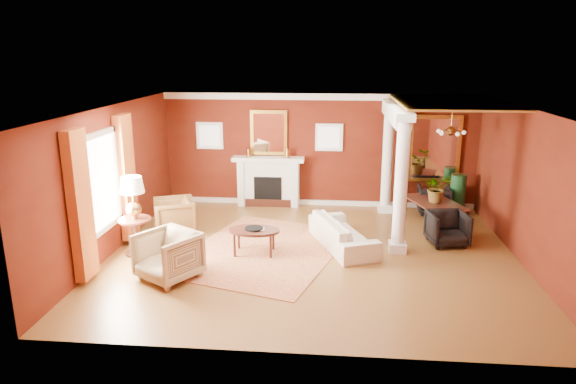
# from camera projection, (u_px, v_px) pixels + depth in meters

# --- Properties ---
(ground) EXTENTS (8.00, 8.00, 0.00)m
(ground) POSITION_uv_depth(u_px,v_px,m) (312.00, 254.00, 10.24)
(ground) COLOR brown
(ground) RESTS_ON ground
(room_shell) EXTENTS (8.04, 7.04, 2.92)m
(room_shell) POSITION_uv_depth(u_px,v_px,m) (314.00, 155.00, 9.71)
(room_shell) COLOR #571B0C
(room_shell) RESTS_ON ground
(fireplace) EXTENTS (1.85, 0.42, 1.29)m
(fireplace) POSITION_uv_depth(u_px,v_px,m) (269.00, 181.00, 13.37)
(fireplace) COLOR white
(fireplace) RESTS_ON ground
(overmantel_mirror) EXTENTS (0.95, 0.07, 1.15)m
(overmantel_mirror) POSITION_uv_depth(u_px,v_px,m) (269.00, 133.00, 13.17)
(overmantel_mirror) COLOR gold
(overmantel_mirror) RESTS_ON fireplace
(flank_window_left) EXTENTS (0.70, 0.07, 0.70)m
(flank_window_left) POSITION_uv_depth(u_px,v_px,m) (210.00, 136.00, 13.34)
(flank_window_left) COLOR white
(flank_window_left) RESTS_ON room_shell
(flank_window_right) EXTENTS (0.70, 0.07, 0.70)m
(flank_window_right) POSITION_uv_depth(u_px,v_px,m) (329.00, 137.00, 13.07)
(flank_window_right) COLOR white
(flank_window_right) RESTS_ON room_shell
(left_window) EXTENTS (0.21, 2.55, 2.60)m
(left_window) POSITION_uv_depth(u_px,v_px,m) (105.00, 189.00, 9.63)
(left_window) COLOR white
(left_window) RESTS_ON room_shell
(column_front) EXTENTS (0.36, 0.36, 2.80)m
(column_front) POSITION_uv_depth(u_px,v_px,m) (401.00, 184.00, 10.01)
(column_front) COLOR white
(column_front) RESTS_ON ground
(column_back) EXTENTS (0.36, 0.36, 2.80)m
(column_back) POSITION_uv_depth(u_px,v_px,m) (388.00, 156.00, 12.60)
(column_back) COLOR white
(column_back) RESTS_ON ground
(header_beam) EXTENTS (0.30, 3.20, 0.32)m
(header_beam) POSITION_uv_depth(u_px,v_px,m) (395.00, 113.00, 11.23)
(header_beam) COLOR white
(header_beam) RESTS_ON column_front
(amber_ceiling) EXTENTS (2.30, 3.40, 0.04)m
(amber_ceiling) POSITION_uv_depth(u_px,v_px,m) (451.00, 102.00, 10.92)
(amber_ceiling) COLOR gold
(amber_ceiling) RESTS_ON room_shell
(dining_mirror) EXTENTS (1.30, 0.07, 1.70)m
(dining_mirror) POSITION_uv_depth(u_px,v_px,m) (434.00, 149.00, 12.90)
(dining_mirror) COLOR gold
(dining_mirror) RESTS_ON room_shell
(chandelier) EXTENTS (0.60, 0.62, 0.75)m
(chandelier) POSITION_uv_depth(u_px,v_px,m) (451.00, 131.00, 11.13)
(chandelier) COLOR #A87834
(chandelier) RESTS_ON room_shell
(crown_trim) EXTENTS (8.00, 0.08, 0.16)m
(crown_trim) POSITION_uv_depth(u_px,v_px,m) (320.00, 97.00, 12.82)
(crown_trim) COLOR white
(crown_trim) RESTS_ON room_shell
(base_trim) EXTENTS (8.00, 0.08, 0.12)m
(base_trim) POSITION_uv_depth(u_px,v_px,m) (318.00, 202.00, 13.55)
(base_trim) COLOR white
(base_trim) RESTS_ON ground
(rug) EXTENTS (3.79, 4.41, 0.01)m
(rug) POSITION_uv_depth(u_px,v_px,m) (264.00, 250.00, 10.44)
(rug) COLOR maroon
(rug) RESTS_ON ground
(sofa) EXTENTS (1.31, 2.14, 0.81)m
(sofa) POSITION_uv_depth(u_px,v_px,m) (343.00, 228.00, 10.55)
(sofa) COLOR white
(sofa) RESTS_ON ground
(armchair_leopard) EXTENTS (1.05, 1.08, 0.87)m
(armchair_leopard) POSITION_uv_depth(u_px,v_px,m) (174.00, 214.00, 11.34)
(armchair_leopard) COLOR black
(armchair_leopard) RESTS_ON ground
(armchair_stripe) EXTENTS (1.25, 1.23, 0.95)m
(armchair_stripe) POSITION_uv_depth(u_px,v_px,m) (168.00, 254.00, 9.04)
(armchair_stripe) COLOR #CAB386
(armchair_stripe) RESTS_ON ground
(coffee_table) EXTENTS (1.02, 1.02, 0.51)m
(coffee_table) POSITION_uv_depth(u_px,v_px,m) (254.00, 232.00, 10.17)
(coffee_table) COLOR black
(coffee_table) RESTS_ON ground
(coffee_book) EXTENTS (0.15, 0.03, 0.20)m
(coffee_book) POSITION_uv_depth(u_px,v_px,m) (257.00, 225.00, 10.11)
(coffee_book) COLOR black
(coffee_book) RESTS_ON coffee_table
(side_table) EXTENTS (0.64, 0.64, 1.59)m
(side_table) POSITION_uv_depth(u_px,v_px,m) (133.00, 202.00, 10.00)
(side_table) COLOR black
(side_table) RESTS_ON ground
(dining_table) EXTENTS (1.05, 1.73, 0.91)m
(dining_table) POSITION_uv_depth(u_px,v_px,m) (436.00, 207.00, 11.83)
(dining_table) COLOR black
(dining_table) RESTS_ON ground
(dining_chair_near) EXTENTS (0.86, 0.82, 0.77)m
(dining_chair_near) POSITION_uv_depth(u_px,v_px,m) (448.00, 227.00, 10.68)
(dining_chair_near) COLOR black
(dining_chair_near) RESTS_ON ground
(dining_chair_far) EXTENTS (0.79, 0.75, 0.77)m
(dining_chair_far) POSITION_uv_depth(u_px,v_px,m) (434.00, 198.00, 12.77)
(dining_chair_far) COLOR black
(dining_chair_far) RESTS_ON ground
(green_urn) EXTENTS (0.42, 0.42, 1.01)m
(green_urn) POSITION_uv_depth(u_px,v_px,m) (457.00, 198.00, 12.72)
(green_urn) COLOR #154420
(green_urn) RESTS_ON ground
(potted_plant) EXTENTS (0.79, 0.83, 0.52)m
(potted_plant) POSITION_uv_depth(u_px,v_px,m) (438.00, 177.00, 11.64)
(potted_plant) COLOR #26591E
(potted_plant) RESTS_ON dining_table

